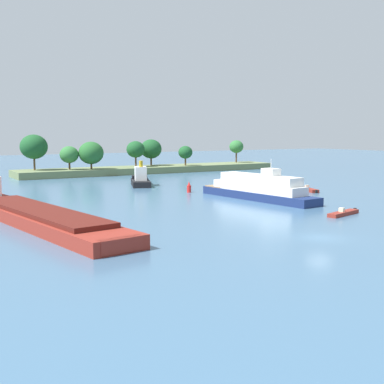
% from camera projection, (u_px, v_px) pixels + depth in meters
% --- Properties ---
extents(ground_plane, '(400.00, 400.00, 0.00)m').
position_uv_depth(ground_plane, '(320.00, 238.00, 49.05)').
color(ground_plane, '#3D607F').
extents(treeline_island, '(69.22, 10.65, 9.73)m').
position_uv_depth(treeline_island, '(136.00, 161.00, 126.48)').
color(treeline_island, '#66754C').
rests_on(treeline_island, ground).
extents(fishing_skiff, '(6.14, 2.61, 0.97)m').
position_uv_depth(fishing_skiff, '(343.00, 213.00, 62.36)').
color(fishing_skiff, maroon).
rests_on(fishing_skiff, ground).
extents(white_riverboat, '(6.23, 22.22, 6.31)m').
position_uv_depth(white_riverboat, '(258.00, 189.00, 76.91)').
color(white_riverboat, navy).
rests_on(white_riverboat, ground).
extents(cargo_barge, '(10.93, 38.32, 5.97)m').
position_uv_depth(cargo_barge, '(32.00, 214.00, 57.30)').
color(cargo_barge, maroon).
rests_on(cargo_barge, ground).
extents(small_motorboat, '(3.12, 6.22, 1.03)m').
position_uv_depth(small_motorboat, '(308.00, 189.00, 87.83)').
color(small_motorboat, maroon).
rests_on(small_motorboat, ground).
extents(tugboat, '(6.37, 9.72, 4.90)m').
position_uv_depth(tugboat, '(141.00, 179.00, 96.77)').
color(tugboat, black).
rests_on(tugboat, ground).
extents(channel_buoy_red, '(0.70, 0.70, 1.90)m').
position_uv_depth(channel_buoy_red, '(189.00, 188.00, 85.82)').
color(channel_buoy_red, red).
rests_on(channel_buoy_red, ground).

